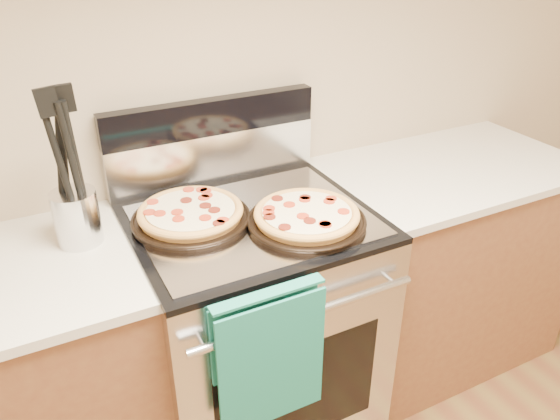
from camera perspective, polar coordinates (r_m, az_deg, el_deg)
name	(u,v)px	position (r m, az deg, el deg)	size (l,w,h in m)	color
wall_back	(203,58)	(1.90, -8.01, 15.45)	(4.00, 4.00, 0.00)	tan
range_body	(254,330)	(2.02, -2.76, -12.44)	(0.76, 0.68, 0.90)	#B7B7BC
oven_window	(299,394)	(1.80, 1.95, -18.69)	(0.56, 0.01, 0.40)	black
cooktop	(250,220)	(1.75, -3.11, -1.00)	(0.76, 0.68, 0.02)	black
backsplash_lower	(214,157)	(1.96, -6.94, 5.53)	(0.76, 0.06, 0.18)	silver
backsplash_upper	(211,116)	(1.91, -7.21, 9.67)	(0.76, 0.06, 0.12)	black
oven_handle	(308,314)	(1.54, 2.90, -10.77)	(0.03, 0.03, 0.70)	silver
dish_towel	(269,355)	(1.56, -1.16, -14.90)	(0.32, 0.05, 0.42)	#17776B
foil_sheet	(254,220)	(1.72, -2.71, -1.06)	(0.70, 0.55, 0.01)	gray
cabinet_right	(436,265)	(2.45, 16.03, -5.57)	(1.00, 0.62, 0.88)	brown
countertop_right	(452,169)	(2.24, 17.57, 4.13)	(1.02, 0.64, 0.03)	beige
pepperoni_pizza_back	(191,214)	(1.72, -9.29, -0.46)	(0.36, 0.36, 0.05)	#C28C3B
pepperoni_pizza_front	(307,217)	(1.68, 2.80, -0.73)	(0.36, 0.36, 0.05)	#C28C3B
utensil_crock	(77,217)	(1.70, -20.46, -0.72)	(0.13, 0.13, 0.16)	silver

